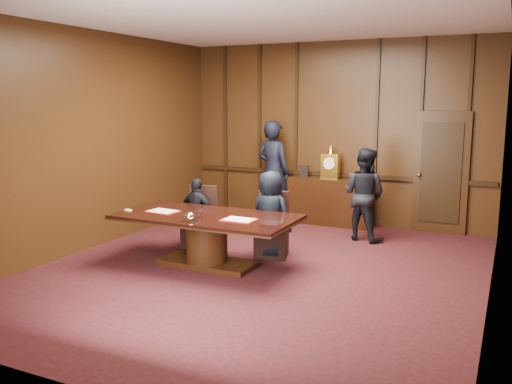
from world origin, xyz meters
TOP-DOWN VIEW (x-y plane):
  - room at (0.07, 0.14)m, footprint 7.00×7.04m
  - sideboard at (0.00, 3.26)m, footprint 1.60×0.45m
  - conference_table at (-0.78, -0.09)m, footprint 2.62×1.32m
  - folder_left at (-1.47, -0.19)m, footprint 0.49×0.37m
  - folder_right at (-0.19, -0.21)m, footprint 0.46×0.33m
  - inkstand at (-0.78, -0.54)m, footprint 0.20×0.14m
  - notepad at (-2.00, -0.32)m, footprint 0.11×0.09m
  - chair_left at (-1.43, 0.78)m, footprint 0.56×0.56m
  - chair_right at (-0.13, 0.78)m, footprint 0.59×0.59m
  - signatory_left at (-1.43, 0.71)m, footprint 0.70×0.35m
  - signatory_right at (-0.13, 0.71)m, footprint 0.71×0.51m
  - witness_left at (-1.13, 3.10)m, footprint 0.82×0.63m
  - witness_right at (0.89, 2.37)m, footprint 0.91×0.80m

SIDE VIEW (x-z plane):
  - chair_left at x=-1.43m, z-range -0.20..0.79m
  - chair_right at x=-0.13m, z-range -0.20..0.79m
  - sideboard at x=0.00m, z-range -0.28..1.26m
  - conference_table at x=-0.78m, z-range 0.13..0.89m
  - signatory_left at x=-1.43m, z-range 0.00..1.14m
  - signatory_right at x=-0.13m, z-range 0.00..1.34m
  - notepad at x=-2.00m, z-range 0.76..0.77m
  - folder_left at x=-1.47m, z-range 0.76..0.78m
  - folder_right at x=-0.19m, z-range 0.76..0.78m
  - witness_right at x=0.89m, z-range 0.00..1.59m
  - inkstand at x=-0.78m, z-range 0.76..0.87m
  - witness_left at x=-1.13m, z-range 0.00..2.00m
  - room at x=0.07m, z-range -0.03..3.47m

